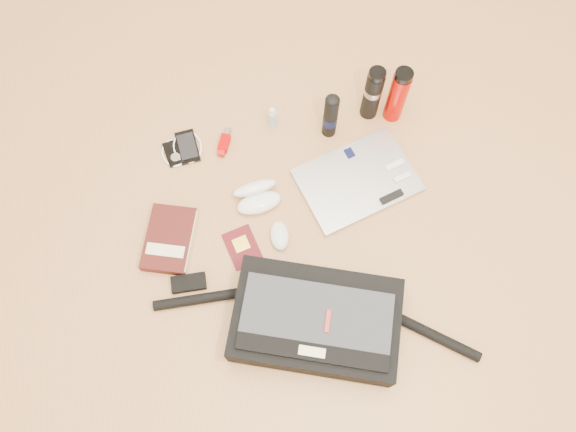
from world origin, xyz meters
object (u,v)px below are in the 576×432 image
Objects in this scene: thermos_black at (373,93)px; thermos_red at (398,95)px; laptop at (358,181)px; messenger_bag at (315,321)px; book at (170,239)px.

thermos_red is (0.08, -0.02, 0.00)m from thermos_black.
thermos_black is at bearing 53.21° from laptop.
thermos_red reaches higher than messenger_bag.
thermos_red reaches higher than thermos_black.
messenger_bag is 3.80× the size of book.
laptop is 1.79× the size of thermos_red.
messenger_bag is 4.08× the size of thermos_black.
book is at bearing 172.79° from laptop.
thermos_black is (0.09, 0.26, 0.11)m from laptop.
thermos_red reaches higher than laptop.
book is 0.89m from thermos_red.
book reaches higher than laptop.
thermos_red is at bearing 77.88° from messenger_bag.
thermos_black is (0.32, 0.72, 0.06)m from messenger_bag.
messenger_bag is 0.80m from thermos_red.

